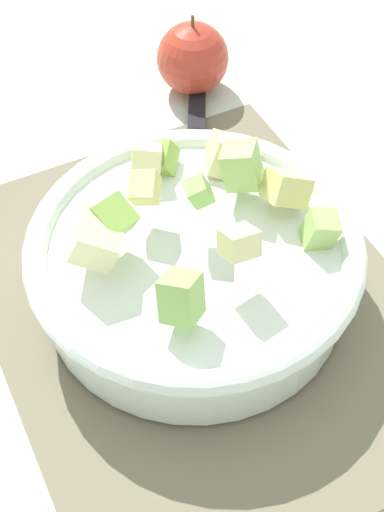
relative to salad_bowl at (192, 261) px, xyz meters
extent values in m
plane|color=silver|center=(-0.01, 0.00, -0.05)|extent=(2.40, 2.40, 0.00)
cube|color=#756B56|center=(-0.01, 0.00, -0.04)|extent=(0.42, 0.34, 0.01)
cylinder|color=white|center=(0.00, 0.00, -0.01)|extent=(0.25, 0.25, 0.06)
torus|color=white|center=(0.00, 0.00, 0.02)|extent=(0.27, 0.27, 0.02)
cube|color=#93C160|center=(-0.06, 0.04, 0.05)|extent=(0.04, 0.04, 0.04)
cube|color=#E5D684|center=(0.04, 0.02, 0.06)|extent=(0.03, 0.03, 0.03)
cube|color=#93C160|center=(0.01, -0.01, 0.06)|extent=(0.02, 0.03, 0.03)
cube|color=#A3CC6B|center=(-0.04, -0.09, 0.03)|extent=(0.03, 0.03, 0.03)
cube|color=beige|center=(0.01, 0.07, 0.05)|extent=(0.05, 0.05, 0.04)
cube|color=#A3CC6B|center=(0.03, -0.06, 0.05)|extent=(0.04, 0.04, 0.04)
cube|color=#8CB74C|center=(0.02, 0.05, 0.05)|extent=(0.04, 0.04, 0.03)
cube|color=#E5D684|center=(0.00, -0.09, 0.04)|extent=(0.04, 0.04, 0.04)
cube|color=#8CB74C|center=(0.09, -0.01, 0.03)|extent=(0.04, 0.04, 0.04)
cube|color=beige|center=(0.07, -0.07, 0.03)|extent=(0.05, 0.06, 0.05)
cube|color=beige|center=(-0.05, -0.01, 0.06)|extent=(0.03, 0.03, 0.03)
cube|color=beige|center=(0.09, 0.00, 0.04)|extent=(0.03, 0.03, 0.03)
ellipsoid|color=black|center=(0.16, -0.08, -0.03)|extent=(0.07, 0.06, 0.01)
cube|color=black|center=(0.25, -0.13, -0.04)|extent=(0.17, 0.10, 0.01)
sphere|color=#BC3828|center=(0.26, -0.13, -0.01)|extent=(0.08, 0.08, 0.08)
cylinder|color=brown|center=(0.26, -0.13, 0.04)|extent=(0.00, 0.00, 0.01)
camera|label=1|loc=(-0.33, 0.17, 0.45)|focal=51.22mm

